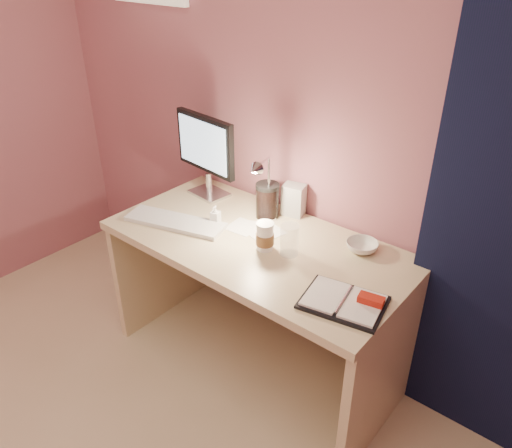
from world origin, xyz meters
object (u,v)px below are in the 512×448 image
Objects in this scene: monitor at (207,149)px; dark_jar at (267,202)px; planner at (346,301)px; coffee_cup at (265,237)px; desk at (267,274)px; product_box at (294,200)px; clear_cup at (289,240)px; lotion_bottle at (215,215)px; keyboard at (175,222)px; bowl at (362,246)px; desk_lamp at (254,184)px.

monitor is 2.76× the size of dark_jar.
coffee_cup is (-0.47, 0.11, 0.05)m from planner.
product_box is (-0.02, 0.23, 0.30)m from desk.
dark_jar is (0.39, 0.00, -0.18)m from monitor.
clear_cup reaches higher than desk.
desk is 8.93× the size of dark_jar.
clear_cup is 1.54× the size of lotion_bottle.
product_box reaches higher than clear_cup.
lotion_bottle reaches higher than planner.
monitor is 0.88× the size of keyboard.
clear_cup is at bearing -22.44° from desk.
desk is 0.51m from keyboard.
desk is at bearing 10.39° from keyboard.
keyboard is 3.13× the size of dark_jar.
planner is 3.76× the size of lotion_bottle.
keyboard is 0.88m from bowl.
monitor is 0.93m from bowl.
desk_lamp is at bearing 147.92° from planner.
dark_jar is 0.17m from desk_lamp.
coffee_cup is at bearing -4.74° from keyboard.
dark_jar is (-0.17, 0.24, 0.02)m from coffee_cup.
coffee_cup is 0.27m from desk_lamp.
clear_cup is (0.67, -0.20, -0.19)m from monitor.
dark_jar is (-0.28, 0.20, 0.01)m from clear_cup.
dark_jar reaches higher than clear_cup.
planner is 0.40m from clear_cup.
keyboard is (-0.40, -0.20, 0.24)m from desk.
product_box is at bearing 53.12° from lotion_bottle.
monitor is 0.38m from lotion_bottle.
product_box reaches higher than planner.
product_box is at bearing 105.00° from coffee_cup.
clear_cup is 0.32m from bowl.
coffee_cup is 0.83× the size of product_box.
desk_lamp is (0.15, 0.11, 0.17)m from lotion_bottle.
clear_cup is at bearing -31.98° from desk_lamp.
monitor is at bearing 154.85° from desk_lamp.
monitor reaches higher than bowl.
product_box is (0.38, 0.44, 0.07)m from keyboard.
clear_cup is at bearing -35.87° from dark_jar.
clear_cup reaches higher than lotion_bottle.
bowl is (0.90, 0.02, -0.24)m from monitor.
bowl is 0.41× the size of desk_lamp.
coffee_cup reaches higher than keyboard.
bowl is (0.81, 0.35, 0.01)m from keyboard.
coffee_cup is 0.93× the size of clear_cup.
monitor is at bearing -178.51° from bowl.
dark_jar is at bearing 144.13° from clear_cup.
planner is (0.54, -0.21, 0.24)m from desk.
lotion_bottle is at bearing 159.00° from planner.
monitor is at bearing 139.85° from lotion_bottle.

